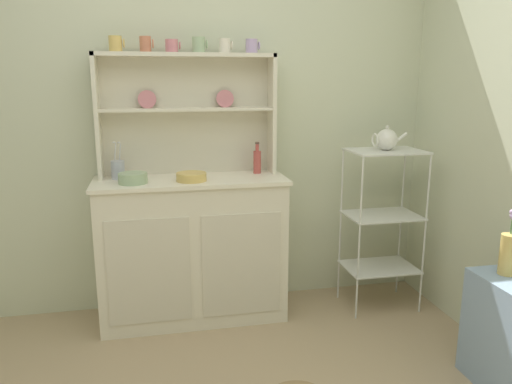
# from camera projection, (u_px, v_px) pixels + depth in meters

# --- Properties ---
(wall_back) EXTENTS (3.84, 0.05, 2.50)m
(wall_back) POSITION_uv_depth(u_px,v_px,m) (186.00, 117.00, 3.16)
(wall_back) COLOR beige
(wall_back) RESTS_ON ground
(hutch_cabinet) EXTENTS (1.16, 0.45, 0.90)m
(hutch_cabinet) POSITION_uv_depth(u_px,v_px,m) (193.00, 247.00, 3.09)
(hutch_cabinet) COLOR silver
(hutch_cabinet) RESTS_ON ground
(hutch_shelf_unit) EXTENTS (1.08, 0.18, 0.74)m
(hutch_shelf_unit) POSITION_uv_depth(u_px,v_px,m) (187.00, 105.00, 3.05)
(hutch_shelf_unit) COLOR beige
(hutch_shelf_unit) RESTS_ON hutch_cabinet
(bakers_rack) EXTENTS (0.46, 0.33, 1.05)m
(bakers_rack) POSITION_uv_depth(u_px,v_px,m) (382.00, 211.00, 3.20)
(bakers_rack) COLOR silver
(bakers_rack) RESTS_ON ground
(cup_gold_0) EXTENTS (0.09, 0.07, 0.09)m
(cup_gold_0) POSITION_uv_depth(u_px,v_px,m) (116.00, 44.00, 2.85)
(cup_gold_0) COLOR #DBB760
(cup_gold_0) RESTS_ON hutch_shelf_unit
(cup_terracotta_1) EXTENTS (0.08, 0.07, 0.09)m
(cup_terracotta_1) POSITION_uv_depth(u_px,v_px,m) (146.00, 44.00, 2.89)
(cup_terracotta_1) COLOR #C67556
(cup_terracotta_1) RESTS_ON hutch_shelf_unit
(cup_rose_2) EXTENTS (0.09, 0.07, 0.08)m
(cup_rose_2) POSITION_uv_depth(u_px,v_px,m) (172.00, 46.00, 2.92)
(cup_rose_2) COLOR #D17A84
(cup_rose_2) RESTS_ON hutch_shelf_unit
(cup_sage_3) EXTENTS (0.09, 0.08, 0.09)m
(cup_sage_3) POSITION_uv_depth(u_px,v_px,m) (199.00, 45.00, 2.95)
(cup_sage_3) COLOR #9EB78E
(cup_sage_3) RESTS_ON hutch_shelf_unit
(cup_cream_4) EXTENTS (0.08, 0.07, 0.09)m
(cup_cream_4) POSITION_uv_depth(u_px,v_px,m) (225.00, 46.00, 2.98)
(cup_cream_4) COLOR silver
(cup_cream_4) RESTS_ON hutch_shelf_unit
(cup_lilac_5) EXTENTS (0.09, 0.07, 0.09)m
(cup_lilac_5) POSITION_uv_depth(u_px,v_px,m) (252.00, 46.00, 3.02)
(cup_lilac_5) COLOR #B79ECC
(cup_lilac_5) RESTS_ON hutch_shelf_unit
(bowl_mixing_large) EXTENTS (0.17, 0.17, 0.06)m
(bowl_mixing_large) POSITION_uv_depth(u_px,v_px,m) (133.00, 178.00, 2.85)
(bowl_mixing_large) COLOR #9EB78E
(bowl_mixing_large) RESTS_ON hutch_cabinet
(bowl_floral_medium) EXTENTS (0.18, 0.18, 0.05)m
(bowl_floral_medium) POSITION_uv_depth(u_px,v_px,m) (192.00, 177.00, 2.92)
(bowl_floral_medium) COLOR #DBB760
(bowl_floral_medium) RESTS_ON hutch_cabinet
(jam_bottle) EXTENTS (0.05, 0.05, 0.20)m
(jam_bottle) POSITION_uv_depth(u_px,v_px,m) (257.00, 161.00, 3.14)
(jam_bottle) COLOR #B74C47
(jam_bottle) RESTS_ON hutch_cabinet
(utensil_jar) EXTENTS (0.08, 0.08, 0.22)m
(utensil_jar) POSITION_uv_depth(u_px,v_px,m) (118.00, 169.00, 2.97)
(utensil_jar) COLOR #B2B7C6
(utensil_jar) RESTS_ON hutch_cabinet
(porcelain_teapot) EXTENTS (0.22, 0.13, 0.16)m
(porcelain_teapot) POSITION_uv_depth(u_px,v_px,m) (386.00, 139.00, 3.10)
(porcelain_teapot) COLOR white
(porcelain_teapot) RESTS_ON bakers_rack
(flower_vase) EXTENTS (0.08, 0.08, 0.34)m
(flower_vase) POSITION_uv_depth(u_px,v_px,m) (509.00, 250.00, 2.38)
(flower_vase) COLOR #DBB760
(flower_vase) RESTS_ON side_shelf_blue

